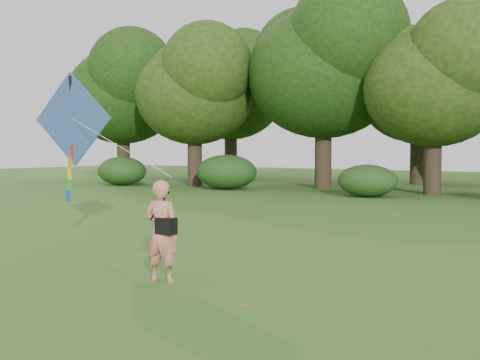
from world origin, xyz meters
The scene contains 6 objects.
ground centered at (0.00, 0.00, 0.00)m, with size 100.00×100.00×0.00m, color #265114.
man_kite_flyer centered at (-0.42, -0.69, 0.81)m, with size 0.59×0.39×1.63m, color #D67B65.
crossbody_bag centered at (-0.30, -0.72, 0.92)m, with size 0.43×0.20×0.68m.
flying_kite centered at (-4.93, 1.48, 2.74)m, with size 5.83×2.41×2.97m.
shrub_band centered at (-0.72, 17.60, 0.86)m, with size 39.15×3.22×1.88m.
fallen_leaves centered at (-0.37, 5.81, 0.01)m, with size 10.35×13.21×0.01m.
Camera 1 is at (5.81, -7.88, 2.12)m, focal length 45.00 mm.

